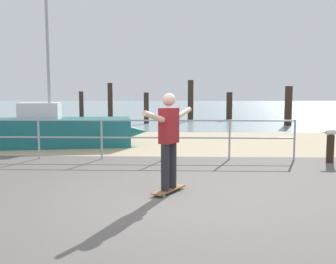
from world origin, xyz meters
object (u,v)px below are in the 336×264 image
object	(u,v)px
skateboard	(169,190)
bollard_short	(330,149)
skateboarder	(169,135)
sailboat	(65,130)
seagull	(332,132)

from	to	relation	value
skateboard	bollard_short	size ratio (longest dim) A/B	1.13
skateboarder	bollard_short	bearing A→B (deg)	36.76
sailboat	skateboard	xyz separation A→B (m)	(3.45, -5.45, -0.46)
skateboard	bollard_short	distance (m)	4.84
sailboat	skateboarder	distance (m)	6.46
sailboat	seagull	xyz separation A→B (m)	(7.33, -2.56, 0.25)
sailboat	seagull	distance (m)	7.77
skateboarder	seagull	xyz separation A→B (m)	(3.88, 2.89, -0.25)
skateboard	seagull	size ratio (longest dim) A/B	1.62
skateboard	skateboarder	size ratio (longest dim) A/B	0.48
skateboarder	sailboat	bearing A→B (deg)	122.31
sailboat	bollard_short	size ratio (longest dim) A/B	8.44
skateboarder	bollard_short	size ratio (longest dim) A/B	2.37
sailboat	skateboarder	xyz separation A→B (m)	(3.45, -5.45, 0.49)
skateboard	skateboarder	world-z (taller)	skateboarder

